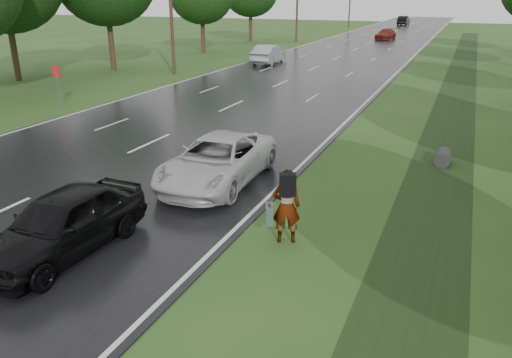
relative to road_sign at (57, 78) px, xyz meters
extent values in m
cube|color=black|center=(8.50, 33.00, -1.62)|extent=(14.00, 180.00, 0.04)
cube|color=silver|center=(15.25, 33.00, -1.60)|extent=(0.12, 180.00, 0.01)
cube|color=silver|center=(1.75, 33.00, -1.60)|extent=(0.12, 180.00, 0.01)
cube|color=silver|center=(8.50, 33.00, -1.60)|extent=(0.12, 180.00, 0.01)
cube|color=#173313|center=(20.00, 8.00, -1.64)|extent=(2.20, 120.00, 0.01)
cylinder|color=#2D2D2D|center=(20.00, -2.00, -1.39)|extent=(0.56, 1.00, 0.56)
cylinder|color=slate|center=(0.00, 0.00, -0.54)|extent=(0.06, 0.06, 2.20)
cube|color=red|center=(0.00, 0.00, 0.36)|extent=(0.50, 0.04, 0.60)
cylinder|color=#3B2718|center=(-0.70, 13.00, 3.36)|extent=(0.26, 0.26, 10.00)
cylinder|color=#3B2718|center=(-0.70, 43.00, 3.36)|extent=(0.26, 0.26, 10.00)
cylinder|color=#3B2718|center=(-6.50, 13.00, 0.36)|extent=(0.44, 0.44, 4.00)
cylinder|color=#3B2718|center=(-5.70, 27.00, 0.04)|extent=(0.44, 0.44, 3.36)
cylinder|color=#3B2718|center=(-9.50, 6.00, 0.28)|extent=(0.44, 0.44, 3.84)
cylinder|color=#3B2718|center=(-6.30, 41.00, 0.12)|extent=(0.44, 0.44, 3.52)
imported|color=#A5998C|center=(16.70, -10.05, -0.67)|extent=(0.84, 0.71, 1.95)
cube|color=black|center=(16.81, -10.31, 0.02)|extent=(0.45, 0.37, 0.55)
cube|color=#3A544D|center=(16.28, -10.12, -0.93)|extent=(0.38, 0.57, 0.44)
cube|color=black|center=(16.28, -10.12, -0.67)|extent=(0.12, 0.19, 0.04)
imported|color=#BBBBBB|center=(13.22, -7.00, -0.84)|extent=(2.71, 5.55, 1.52)
imported|color=black|center=(12.00, -12.72, -0.82)|extent=(2.03, 4.67, 1.57)
imported|color=#9DA0A5|center=(3.93, 21.40, -0.78)|extent=(1.86, 5.03, 1.65)
imported|color=maroon|center=(9.50, 50.67, -0.93)|extent=(2.53, 4.88, 1.35)
imported|color=black|center=(7.50, 84.83, -0.75)|extent=(1.88, 5.19, 1.70)
camera|label=1|loc=(20.41, -20.85, 4.32)|focal=35.00mm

